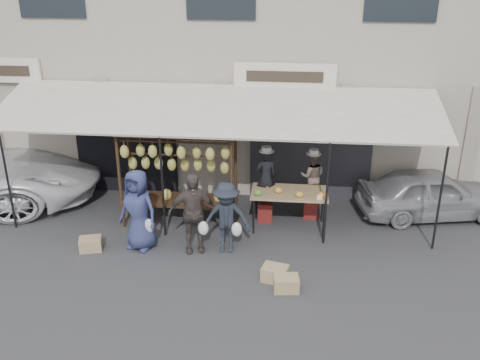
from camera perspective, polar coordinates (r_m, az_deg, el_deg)
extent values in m
plane|color=#2D2D30|center=(10.96, -4.20, -8.99)|extent=(90.00, 90.00, 0.00)
cube|color=#AB9E8D|center=(15.91, -0.45, 14.65)|extent=(24.00, 6.00, 7.00)
cube|color=#232328|center=(13.40, 7.53, 2.94)|extent=(3.00, 0.10, 2.50)
cube|color=black|center=(14.05, -12.02, 3.57)|extent=(2.60, 0.10, 2.50)
cube|color=silver|center=(12.82, 4.79, 10.98)|extent=(2.40, 0.10, 0.60)
cube|color=silver|center=(14.73, -24.11, 10.66)|extent=(2.00, 0.10, 0.60)
cube|color=beige|center=(12.01, -2.67, 7.52)|extent=(10.00, 2.34, 0.63)
cylinder|color=black|center=(12.90, -23.52, -0.12)|extent=(0.05, 0.05, 2.30)
cylinder|color=black|center=(11.62, -8.26, -0.83)|extent=(0.05, 0.05, 2.30)
cylinder|color=black|center=(11.31, 9.23, -1.57)|extent=(0.05, 0.05, 2.30)
cylinder|color=black|center=(11.69, 20.54, -1.97)|extent=(0.05, 0.05, 2.30)
cylinder|color=black|center=(12.18, -12.68, -0.28)|extent=(0.07, 0.07, 2.20)
cylinder|color=black|center=(11.65, -0.92, -0.78)|extent=(0.07, 0.07, 2.20)
cylinder|color=black|center=(12.88, -11.61, 1.11)|extent=(0.07, 0.07, 2.20)
cylinder|color=black|center=(12.38, -0.49, 0.69)|extent=(0.07, 0.07, 2.20)
cube|color=black|center=(11.83, -6.77, 5.13)|extent=(2.60, 0.90, 0.07)
cylinder|color=black|center=(11.55, -7.11, 4.04)|extent=(2.50, 0.05, 0.05)
cylinder|color=black|center=(12.20, -6.40, 5.10)|extent=(2.50, 0.05, 0.05)
cylinder|color=black|center=(12.01, -6.65, 2.64)|extent=(2.50, 0.05, 0.05)
cube|color=black|center=(12.43, -6.42, -2.13)|extent=(2.50, 0.80, 0.05)
ellipsoid|color=#D5C15D|center=(11.92, -12.22, 2.97)|extent=(0.20, 0.18, 0.30)
ellipsoid|color=#D5C15D|center=(11.97, -10.57, 3.14)|extent=(0.20, 0.18, 0.30)
ellipsoid|color=#D5C15D|center=(11.74, -9.30, 3.03)|extent=(0.20, 0.18, 0.30)
ellipsoid|color=#D5C15D|center=(11.80, -7.64, 3.23)|extent=(0.20, 0.18, 0.30)
ellipsoid|color=#D5C15D|center=(11.59, -6.30, 2.92)|extent=(0.20, 0.18, 0.30)
ellipsoid|color=#D5C15D|center=(11.68, -4.63, 2.95)|extent=(0.20, 0.18, 0.30)
ellipsoid|color=#D5C15D|center=(11.48, -3.22, 2.77)|extent=(0.20, 0.18, 0.30)
ellipsoid|color=#D5C15D|center=(11.58, -1.57, 2.91)|extent=(0.20, 0.18, 0.30)
ellipsoid|color=#D5C15D|center=(12.36, -11.37, 1.77)|extent=(0.20, 0.18, 0.30)
ellipsoid|color=#D5C15D|center=(12.26, -10.03, 1.82)|extent=(0.20, 0.18, 0.30)
ellipsoid|color=#D5C15D|center=(12.19, -8.67, 1.78)|extent=(0.20, 0.18, 0.30)
ellipsoid|color=#D5C15D|center=(12.12, -7.29, 1.65)|extent=(0.20, 0.18, 0.30)
ellipsoid|color=#D5C15D|center=(12.06, -5.90, 1.58)|extent=(0.20, 0.18, 0.30)
ellipsoid|color=#D5C15D|center=(12.00, -4.50, 1.63)|extent=(0.20, 0.18, 0.30)
ellipsoid|color=#D5C15D|center=(11.95, -3.09, 1.53)|extent=(0.20, 0.18, 0.30)
ellipsoid|color=#D5C15D|center=(11.93, -1.66, 1.32)|extent=(0.20, 0.18, 0.30)
cube|color=#9E825B|center=(11.99, 5.30, -1.35)|extent=(1.70, 0.90, 0.05)
cylinder|color=black|center=(11.87, 1.47, -3.91)|extent=(0.04, 0.04, 0.85)
cylinder|color=black|center=(11.87, 8.92, -4.21)|extent=(0.04, 0.04, 0.85)
cylinder|color=black|center=(12.54, 1.74, -2.40)|extent=(0.04, 0.04, 0.85)
cylinder|color=black|center=(12.53, 8.78, -2.68)|extent=(0.04, 0.04, 0.85)
ellipsoid|color=#598C33|center=(11.70, 1.91, -1.39)|extent=(0.18, 0.14, 0.14)
ellipsoid|color=gold|center=(11.86, 4.12, -1.09)|extent=(0.18, 0.14, 0.14)
ellipsoid|color=gold|center=(11.69, 6.34, -1.55)|extent=(0.18, 0.14, 0.14)
ellipsoid|color=orange|center=(11.72, 8.72, -1.59)|extent=(0.18, 0.14, 0.14)
imported|color=black|center=(12.18, 2.78, 0.35)|extent=(0.55, 0.44, 1.30)
imported|color=#6B584E|center=(12.47, 7.73, 0.38)|extent=(0.58, 0.45, 1.18)
imported|color=navy|center=(11.32, -10.78, -3.16)|extent=(1.00, 0.81, 1.76)
imported|color=#463D39|center=(11.07, -5.07, -3.51)|extent=(1.09, 0.67, 1.74)
imported|color=#1F242E|center=(11.03, -1.47, -4.07)|extent=(1.04, 0.65, 1.55)
cube|color=maroon|center=(12.54, 2.71, -3.37)|extent=(0.37, 0.37, 0.47)
cube|color=maroon|center=(12.80, 7.54, -3.00)|extent=(0.38, 0.38, 0.46)
cube|color=tan|center=(10.41, 3.74, -9.92)|extent=(0.56, 0.47, 0.29)
cube|color=tan|center=(10.15, 4.94, -10.94)|extent=(0.50, 0.41, 0.28)
cube|color=tan|center=(11.80, -15.65, -6.59)|extent=(0.54, 0.46, 0.27)
imported|color=#949499|center=(13.40, 19.77, -1.33)|extent=(3.65, 2.04, 1.17)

